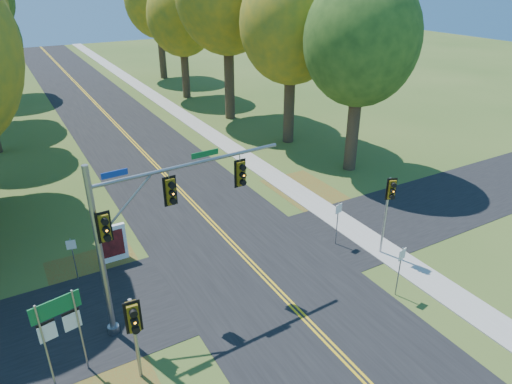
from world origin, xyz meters
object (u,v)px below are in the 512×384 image
route_sign_cluster (59,322)px  info_kiosk (112,244)px  traffic_mast (149,218)px  east_signal_pole (390,198)px

route_sign_cluster → info_kiosk: size_ratio=1.80×
traffic_mast → info_kiosk: bearing=94.5°
route_sign_cluster → info_kiosk: (3.00, 6.20, -1.44)m
east_signal_pole → traffic_mast: bearing=-164.7°
info_kiosk → route_sign_cluster: bearing=-115.9°
traffic_mast → east_signal_pole: bearing=-9.7°
info_kiosk → traffic_mast: bearing=-82.3°
east_signal_pole → route_sign_cluster: size_ratio=1.21×
traffic_mast → east_signal_pole: (10.71, -1.22, -1.33)m
info_kiosk → east_signal_pole: bearing=-27.6°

